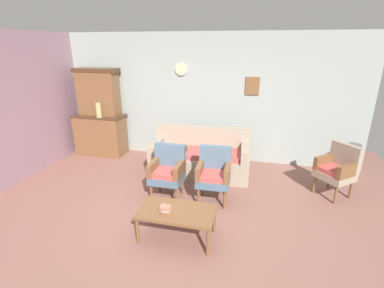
{
  "coord_description": "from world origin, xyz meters",
  "views": [
    {
      "loc": [
        1.08,
        -3.35,
        2.46
      ],
      "look_at": [
        0.01,
        1.06,
        0.85
      ],
      "focal_mm": 26.47,
      "sensor_mm": 36.0,
      "label": 1
    }
  ],
  "objects_px": {
    "wingback_chair_by_fireplace": "(337,168)",
    "coffee_table": "(177,213)",
    "side_cabinet": "(101,134)",
    "book_stack_on_table": "(165,208)",
    "floral_couch": "(200,158)",
    "floor_vase_by_wall": "(352,162)",
    "armchair_near_couch_end": "(214,172)",
    "armchair_near_cabinet": "(168,170)",
    "vase_on_cabinet": "(99,110)"
  },
  "relations": [
    {
      "from": "wingback_chair_by_fireplace",
      "to": "coffee_table",
      "type": "height_order",
      "value": "wingback_chair_by_fireplace"
    },
    {
      "from": "side_cabinet",
      "to": "book_stack_on_table",
      "type": "height_order",
      "value": "side_cabinet"
    },
    {
      "from": "floral_couch",
      "to": "floor_vase_by_wall",
      "type": "distance_m",
      "value": 2.86
    },
    {
      "from": "armchair_near_couch_end",
      "to": "floor_vase_by_wall",
      "type": "bearing_deg",
      "value": 29.92
    },
    {
      "from": "book_stack_on_table",
      "to": "floor_vase_by_wall",
      "type": "height_order",
      "value": "floor_vase_by_wall"
    },
    {
      "from": "book_stack_on_table",
      "to": "floral_couch",
      "type": "bearing_deg",
      "value": 89.44
    },
    {
      "from": "armchair_near_cabinet",
      "to": "vase_on_cabinet",
      "type": "bearing_deg",
      "value": 145.64
    },
    {
      "from": "armchair_near_cabinet",
      "to": "side_cabinet",
      "type": "bearing_deg",
      "value": 143.96
    },
    {
      "from": "floral_couch",
      "to": "armchair_near_cabinet",
      "type": "distance_m",
      "value": 1.09
    },
    {
      "from": "vase_on_cabinet",
      "to": "floral_couch",
      "type": "xyz_separation_m",
      "value": [
        2.37,
        -0.37,
        -0.76
      ]
    },
    {
      "from": "floral_couch",
      "to": "side_cabinet",
      "type": "bearing_deg",
      "value": 167.61
    },
    {
      "from": "vase_on_cabinet",
      "to": "wingback_chair_by_fireplace",
      "type": "distance_m",
      "value": 4.85
    },
    {
      "from": "armchair_near_couch_end",
      "to": "wingback_chair_by_fireplace",
      "type": "relative_size",
      "value": 1.0
    },
    {
      "from": "armchair_near_couch_end",
      "to": "coffee_table",
      "type": "xyz_separation_m",
      "value": [
        -0.3,
        -1.08,
        -0.12
      ]
    },
    {
      "from": "book_stack_on_table",
      "to": "coffee_table",
      "type": "bearing_deg",
      "value": 19.11
    },
    {
      "from": "armchair_near_cabinet",
      "to": "floral_couch",
      "type": "bearing_deg",
      "value": 71.71
    },
    {
      "from": "vase_on_cabinet",
      "to": "armchair_near_cabinet",
      "type": "relative_size",
      "value": 0.36
    },
    {
      "from": "side_cabinet",
      "to": "floral_couch",
      "type": "distance_m",
      "value": 2.55
    },
    {
      "from": "side_cabinet",
      "to": "floor_vase_by_wall",
      "type": "distance_m",
      "value": 5.32
    },
    {
      "from": "armchair_near_cabinet",
      "to": "book_stack_on_table",
      "type": "height_order",
      "value": "armchair_near_cabinet"
    },
    {
      "from": "side_cabinet",
      "to": "vase_on_cabinet",
      "type": "bearing_deg",
      "value": -55.45
    },
    {
      "from": "floral_couch",
      "to": "book_stack_on_table",
      "type": "distance_m",
      "value": 2.07
    },
    {
      "from": "floral_couch",
      "to": "vase_on_cabinet",
      "type": "bearing_deg",
      "value": 171.15
    },
    {
      "from": "vase_on_cabinet",
      "to": "floor_vase_by_wall",
      "type": "height_order",
      "value": "vase_on_cabinet"
    },
    {
      "from": "coffee_table",
      "to": "floor_vase_by_wall",
      "type": "relative_size",
      "value": 1.42
    },
    {
      "from": "side_cabinet",
      "to": "floral_couch",
      "type": "height_order",
      "value": "side_cabinet"
    },
    {
      "from": "coffee_table",
      "to": "armchair_near_cabinet",
      "type": "bearing_deg",
      "value": 114.41
    },
    {
      "from": "book_stack_on_table",
      "to": "floor_vase_by_wall",
      "type": "relative_size",
      "value": 0.19
    },
    {
      "from": "book_stack_on_table",
      "to": "side_cabinet",
      "type": "bearing_deg",
      "value": 133.36
    },
    {
      "from": "side_cabinet",
      "to": "vase_on_cabinet",
      "type": "xyz_separation_m",
      "value": [
        0.12,
        -0.18,
        0.62
      ]
    },
    {
      "from": "armchair_near_couch_end",
      "to": "book_stack_on_table",
      "type": "distance_m",
      "value": 1.21
    },
    {
      "from": "armchair_near_cabinet",
      "to": "wingback_chair_by_fireplace",
      "type": "distance_m",
      "value": 2.84
    },
    {
      "from": "side_cabinet",
      "to": "book_stack_on_table",
      "type": "distance_m",
      "value": 3.59
    },
    {
      "from": "side_cabinet",
      "to": "armchair_near_cabinet",
      "type": "height_order",
      "value": "side_cabinet"
    },
    {
      "from": "floral_couch",
      "to": "armchair_near_cabinet",
      "type": "height_order",
      "value": "same"
    },
    {
      "from": "armchair_near_couch_end",
      "to": "armchair_near_cabinet",
      "type": "bearing_deg",
      "value": -174.04
    },
    {
      "from": "wingback_chair_by_fireplace",
      "to": "coffee_table",
      "type": "xyz_separation_m",
      "value": [
        -2.29,
        -1.74,
        -0.12
      ]
    },
    {
      "from": "floral_couch",
      "to": "armchair_near_cabinet",
      "type": "bearing_deg",
      "value": -108.29
    },
    {
      "from": "armchair_near_couch_end",
      "to": "coffee_table",
      "type": "distance_m",
      "value": 1.13
    },
    {
      "from": "vase_on_cabinet",
      "to": "side_cabinet",
      "type": "bearing_deg",
      "value": 124.55
    },
    {
      "from": "side_cabinet",
      "to": "armchair_near_couch_end",
      "type": "height_order",
      "value": "side_cabinet"
    },
    {
      "from": "floor_vase_by_wall",
      "to": "coffee_table",
      "type": "bearing_deg",
      "value": -137.72
    },
    {
      "from": "book_stack_on_table",
      "to": "floor_vase_by_wall",
      "type": "distance_m",
      "value": 3.8
    },
    {
      "from": "side_cabinet",
      "to": "coffee_table",
      "type": "bearing_deg",
      "value": -44.56
    },
    {
      "from": "side_cabinet",
      "to": "book_stack_on_table",
      "type": "xyz_separation_m",
      "value": [
        2.47,
        -2.61,
        -0.01
      ]
    },
    {
      "from": "wingback_chair_by_fireplace",
      "to": "floor_vase_by_wall",
      "type": "relative_size",
      "value": 1.27
    },
    {
      "from": "side_cabinet",
      "to": "coffee_table",
      "type": "height_order",
      "value": "side_cabinet"
    },
    {
      "from": "side_cabinet",
      "to": "floor_vase_by_wall",
      "type": "relative_size",
      "value": 1.64
    },
    {
      "from": "vase_on_cabinet",
      "to": "floor_vase_by_wall",
      "type": "xyz_separation_m",
      "value": [
        5.19,
        0.08,
        -0.74
      ]
    },
    {
      "from": "coffee_table",
      "to": "side_cabinet",
      "type": "bearing_deg",
      "value": 135.44
    }
  ]
}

